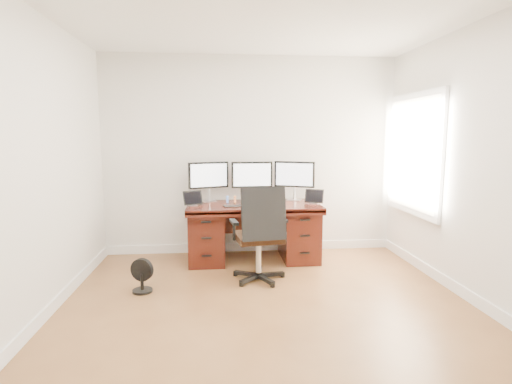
{
  "coord_description": "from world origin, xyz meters",
  "views": [
    {
      "loc": [
        -0.46,
        -3.25,
        1.62
      ],
      "look_at": [
        0.0,
        1.5,
        0.95
      ],
      "focal_mm": 28.0,
      "sensor_mm": 36.0,
      "label": 1
    }
  ],
  "objects": [
    {
      "name": "figurine_purple",
      "position": [
        0.13,
        1.95,
        0.8
      ],
      "size": [
        0.04,
        0.04,
        0.09
      ],
      "color": "#A56FD7",
      "rests_on": "desk"
    },
    {
      "name": "monitor_right",
      "position": [
        0.58,
        2.07,
        1.09
      ],
      "size": [
        0.52,
        0.25,
        0.53
      ],
      "rotation": [
        0.0,
        0.0,
        -0.4
      ],
      "color": "silver",
      "rests_on": "desk"
    },
    {
      "name": "monitor_center",
      "position": [
        0.0,
        2.07,
        1.09
      ],
      "size": [
        0.55,
        0.15,
        0.53
      ],
      "rotation": [
        0.0,
        0.0,
        0.04
      ],
      "color": "silver",
      "rests_on": "desk"
    },
    {
      "name": "figurine_yellow",
      "position": [
        0.26,
        1.95,
        0.8
      ],
      "size": [
        0.04,
        0.04,
        0.09
      ],
      "color": "tan",
      "rests_on": "desk"
    },
    {
      "name": "keyboard",
      "position": [
        0.05,
        1.6,
        0.76
      ],
      "size": [
        0.32,
        0.23,
        0.01
      ],
      "primitive_type": "cube",
      "rotation": [
        0.0,
        0.0,
        0.42
      ],
      "color": "silver",
      "rests_on": "desk"
    },
    {
      "name": "floor_fan",
      "position": [
        -1.26,
        0.84,
        0.17
      ],
      "size": [
        0.25,
        0.21,
        0.36
      ],
      "rotation": [
        0.0,
        0.0,
        -0.34
      ],
      "color": "black",
      "rests_on": "ground"
    },
    {
      "name": "figurine_orange",
      "position": [
        -0.24,
        1.95,
        0.8
      ],
      "size": [
        0.04,
        0.04,
        0.09
      ],
      "color": "#EF934F",
      "rests_on": "desk"
    },
    {
      "name": "trackpad",
      "position": [
        0.27,
        1.59,
        0.76
      ],
      "size": [
        0.17,
        0.17,
        0.01
      ],
      "primitive_type": "cube",
      "rotation": [
        0.0,
        0.0,
        0.33
      ],
      "color": "#B8BBC0",
      "rests_on": "desk"
    },
    {
      "name": "ground",
      "position": [
        0.0,
        0.0,
        0.0
      ],
      "size": [
        4.5,
        4.5,
        0.0
      ],
      "primitive_type": "plane",
      "color": "brown",
      "rests_on": "ground"
    },
    {
      "name": "tablet_left",
      "position": [
        -0.78,
        1.75,
        0.84
      ],
      "size": [
        0.25,
        0.16,
        0.19
      ],
      "rotation": [
        0.0,
        0.0,
        0.4
      ],
      "color": "silver",
      "rests_on": "desk"
    },
    {
      "name": "figurine_pink",
      "position": [
        -0.13,
        1.95,
        0.8
      ],
      "size": [
        0.04,
        0.04,
        0.09
      ],
      "color": "pink",
      "rests_on": "desk"
    },
    {
      "name": "tablet_right",
      "position": [
        0.78,
        1.75,
        0.84
      ],
      "size": [
        0.25,
        0.17,
        0.19
      ],
      "rotation": [
        0.0,
        0.0,
        -0.45
      ],
      "color": "silver",
      "rests_on": "desk"
    },
    {
      "name": "phone",
      "position": [
        0.01,
        1.81,
        0.76
      ],
      "size": [
        0.13,
        0.1,
        0.01
      ],
      "primitive_type": "cube",
      "rotation": [
        0.0,
        0.0,
        0.41
      ],
      "color": "black",
      "rests_on": "desk"
    },
    {
      "name": "office_chair",
      "position": [
        -0.0,
        1.04,
        0.36
      ],
      "size": [
        0.66,
        0.66,
        1.09
      ],
      "rotation": [
        0.0,
        0.0,
        0.15
      ],
      "color": "black",
      "rests_on": "ground"
    },
    {
      "name": "back_wall",
      "position": [
        0.0,
        2.25,
        1.35
      ],
      "size": [
        4.0,
        0.1,
        2.7
      ],
      "primitive_type": "cube",
      "color": "silver",
      "rests_on": "ground"
    },
    {
      "name": "figurine_blue",
      "position": [
        -0.34,
        1.95,
        0.8
      ],
      "size": [
        0.04,
        0.04,
        0.09
      ],
      "color": "#5180E7",
      "rests_on": "desk"
    },
    {
      "name": "monitor_left",
      "position": [
        -0.58,
        2.07,
        1.09
      ],
      "size": [
        0.53,
        0.22,
        0.53
      ],
      "rotation": [
        0.0,
        0.0,
        0.36
      ],
      "color": "silver",
      "rests_on": "desk"
    },
    {
      "name": "desk",
      "position": [
        0.0,
        1.83,
        0.4
      ],
      "size": [
        1.7,
        0.8,
        0.75
      ],
      "color": "#3E130C",
      "rests_on": "ground"
    },
    {
      "name": "drawing_tablet",
      "position": [
        -0.27,
        1.67,
        0.76
      ],
      "size": [
        0.26,
        0.19,
        0.01
      ],
      "primitive_type": "cube",
      "rotation": [
        0.0,
        0.0,
        0.2
      ],
      "color": "black",
      "rests_on": "desk"
    },
    {
      "name": "right_wall",
      "position": [
        2.0,
        0.11,
        1.35
      ],
      "size": [
        0.1,
        4.5,
        2.7
      ],
      "color": "silver",
      "rests_on": "ground"
    }
  ]
}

